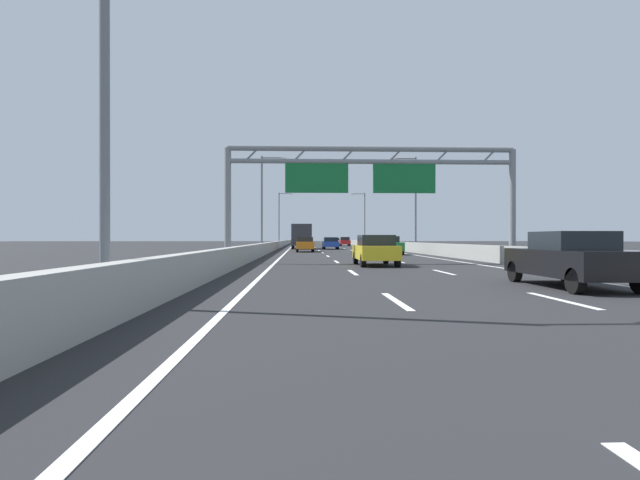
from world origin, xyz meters
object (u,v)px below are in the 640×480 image
at_px(streetlamp_left_mid, 264,197).
at_px(streetlamp_left_far, 280,216).
at_px(streetlamp_right_mid, 413,198).
at_px(box_truck, 302,235).
at_px(black_car, 571,259).
at_px(blue_car, 331,243).
at_px(streetlamp_left_near, 117,33).
at_px(sign_gantry, 369,175).
at_px(streetlamp_right_far, 363,216).
at_px(orange_car, 305,244).
at_px(red_car, 345,241).
at_px(yellow_car, 375,250).
at_px(green_car, 388,245).
at_px(silver_car, 336,241).

distance_m(streetlamp_left_mid, streetlamp_left_far, 40.25).
xyz_separation_m(streetlamp_right_mid, box_truck, (-11.19, 13.84, -3.70)).
distance_m(black_car, blue_car, 47.92).
xyz_separation_m(streetlamp_left_near, box_truck, (3.74, 54.10, -3.70)).
height_order(streetlamp_left_near, black_car, streetlamp_left_near).
xyz_separation_m(sign_gantry, streetlamp_right_far, (7.61, 63.36, 0.60)).
distance_m(orange_car, red_car, 38.14).
height_order(orange_car, yellow_car, yellow_car).
relative_size(streetlamp_right_mid, blue_car, 2.14).
height_order(streetlamp_left_far, red_car, streetlamp_left_far).
bearing_deg(black_car, yellow_car, 108.50).
bearing_deg(streetlamp_left_far, black_car, -81.81).
relative_size(streetlamp_right_far, blue_car, 2.14).
distance_m(sign_gantry, green_car, 15.45).
bearing_deg(sign_gantry, streetlamp_right_far, 83.15).
relative_size(streetlamp_left_mid, streetlamp_right_far, 1.00).
relative_size(blue_car, red_car, 1.08).
xyz_separation_m(streetlamp_left_far, orange_car, (4.06, -40.73, -4.65)).
bearing_deg(red_car, streetlamp_right_mid, -84.33).
relative_size(sign_gantry, red_car, 3.85).
relative_size(black_car, orange_car, 1.00).
bearing_deg(red_car, streetlamp_left_far, 163.79).
bearing_deg(streetlamp_right_mid, green_car, -115.09).
height_order(streetlamp_left_near, blue_car, streetlamp_left_near).
bearing_deg(streetlamp_right_far, orange_car, -104.94).
bearing_deg(streetlamp_left_mid, yellow_car, -73.97).
relative_size(silver_car, orange_car, 0.91).
distance_m(black_car, green_car, 28.06).
distance_m(streetlamp_right_mid, streetlamp_right_far, 40.25).
distance_m(streetlamp_left_mid, yellow_car, 26.90).
bearing_deg(box_truck, streetlamp_left_near, -93.95).
distance_m(streetlamp_right_far, box_truck, 28.92).
bearing_deg(yellow_car, streetlamp_left_mid, 106.03).
relative_size(streetlamp_left_far, box_truck, 1.11).
bearing_deg(streetlamp_left_mid, silver_car, 78.75).
xyz_separation_m(orange_car, box_truck, (-0.32, 14.32, 0.95)).
xyz_separation_m(sign_gantry, streetlamp_left_near, (-7.33, -17.15, 0.60)).
distance_m(streetlamp_left_mid, silver_car, 56.18).
bearing_deg(streetlamp_left_far, orange_car, -84.31).
height_order(sign_gantry, streetlamp_left_near, streetlamp_left_near).
bearing_deg(streetlamp_left_far, box_truck, -81.95).
height_order(streetlamp_right_far, green_car, streetlamp_right_far).
distance_m(black_car, yellow_car, 11.83).
distance_m(streetlamp_right_far, black_car, 77.18).
relative_size(black_car, red_car, 1.11).
xyz_separation_m(streetlamp_left_far, streetlamp_right_far, (14.93, 0.00, 0.00)).
height_order(sign_gantry, streetlamp_right_mid, streetlamp_right_mid).
bearing_deg(box_truck, streetlamp_right_far, 67.03).
bearing_deg(orange_car, streetlamp_right_mid, 2.52).
distance_m(sign_gantry, streetlamp_right_mid, 24.33).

